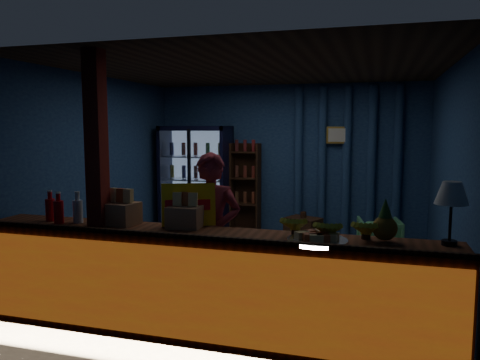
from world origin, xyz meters
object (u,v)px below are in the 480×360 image
(pastry_tray, at_px, (317,239))
(table_lamp, at_px, (452,196))
(green_chair, at_px, (379,237))
(shopkeeper, at_px, (211,234))

(pastry_tray, bearing_deg, table_lamp, 10.96)
(green_chair, height_order, table_lamp, table_lamp)
(green_chair, xyz_separation_m, pastry_tray, (-0.52, -3.30, 0.70))
(shopkeeper, xyz_separation_m, table_lamp, (2.13, -0.35, 0.53))
(shopkeeper, bearing_deg, pastry_tray, -30.63)
(shopkeeper, xyz_separation_m, pastry_tray, (1.11, -0.55, 0.16))
(pastry_tray, xyz_separation_m, table_lamp, (1.02, 0.20, 0.37))
(shopkeeper, height_order, green_chair, shopkeeper)
(shopkeeper, relative_size, pastry_tray, 3.28)
(shopkeeper, distance_m, green_chair, 3.24)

